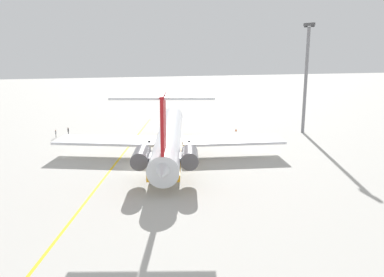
{
  "coord_description": "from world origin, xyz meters",
  "views": [
    {
      "loc": [
        63.24,
        -5.69,
        19.58
      ],
      "look_at": [
        -5.14,
        9.03,
        3.08
      ],
      "focal_mm": 38.52,
      "sensor_mm": 36.0,
      "label": 1
    }
  ],
  "objects_px": {
    "ground_crew_near_nose": "(68,130)",
    "light_mast": "(306,74)",
    "ground_crew_near_tail": "(56,133)",
    "safety_cone_nose": "(236,130)",
    "main_jetliner": "(169,139)"
  },
  "relations": [
    {
      "from": "ground_crew_near_nose",
      "to": "ground_crew_near_tail",
      "type": "height_order",
      "value": "ground_crew_near_nose"
    },
    {
      "from": "main_jetliner",
      "to": "ground_crew_near_tail",
      "type": "xyz_separation_m",
      "value": [
        -20.72,
        -20.65,
        -2.49
      ]
    },
    {
      "from": "ground_crew_near_tail",
      "to": "safety_cone_nose",
      "type": "bearing_deg",
      "value": -4.44
    },
    {
      "from": "main_jetliner",
      "to": "light_mast",
      "type": "xyz_separation_m",
      "value": [
        -14.71,
        32.21,
        9.32
      ]
    },
    {
      "from": "ground_crew_near_tail",
      "to": "safety_cone_nose",
      "type": "height_order",
      "value": "ground_crew_near_tail"
    },
    {
      "from": "ground_crew_near_nose",
      "to": "ground_crew_near_tail",
      "type": "relative_size",
      "value": 1.01
    },
    {
      "from": "ground_crew_near_nose",
      "to": "safety_cone_nose",
      "type": "xyz_separation_m",
      "value": [
        3.29,
        36.48,
        -0.82
      ]
    },
    {
      "from": "safety_cone_nose",
      "to": "light_mast",
      "type": "relative_size",
      "value": 0.02
    },
    {
      "from": "safety_cone_nose",
      "to": "ground_crew_near_tail",
      "type": "bearing_deg",
      "value": -92.44
    },
    {
      "from": "ground_crew_near_nose",
      "to": "light_mast",
      "type": "distance_m",
      "value": 52.39
    },
    {
      "from": "ground_crew_near_nose",
      "to": "ground_crew_near_tail",
      "type": "xyz_separation_m",
      "value": [
        1.64,
        -2.39,
        -0.02
      ]
    },
    {
      "from": "ground_crew_near_tail",
      "to": "main_jetliner",
      "type": "bearing_deg",
      "value": -47.09
    },
    {
      "from": "safety_cone_nose",
      "to": "light_mast",
      "type": "distance_m",
      "value": 19.34
    },
    {
      "from": "ground_crew_near_tail",
      "to": "light_mast",
      "type": "relative_size",
      "value": 0.07
    },
    {
      "from": "light_mast",
      "to": "ground_crew_near_tail",
      "type": "bearing_deg",
      "value": -96.49
    }
  ]
}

